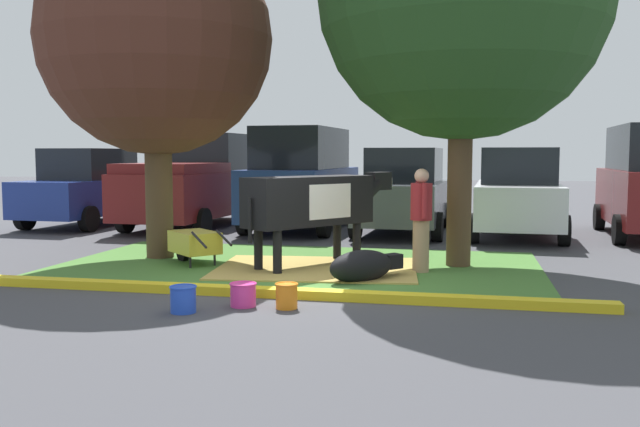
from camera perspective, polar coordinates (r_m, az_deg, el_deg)
ground_plane at (r=9.96m, az=-1.98°, el=-5.91°), size 80.00×80.00×0.00m
grass_island at (r=11.51m, az=-1.91°, el=-4.37°), size 7.99×4.63×0.02m
curb_yellow at (r=9.17m, az=-5.66°, el=-6.51°), size 9.19×0.24×0.12m
hay_bedding at (r=11.11m, az=-0.32°, el=-4.63°), size 3.44×2.73×0.04m
shade_tree_left at (r=12.74m, az=-13.55°, el=13.91°), size 4.11×4.11×5.96m
cow_holstein at (r=11.28m, az=-0.50°, el=1.03°), size 2.17×2.74×1.56m
calf_lying at (r=10.07m, az=3.61°, el=-4.41°), size 1.12×1.18×0.48m
person_handler at (r=10.86m, az=8.45°, el=-0.30°), size 0.34×0.51×1.65m
wheelbarrow at (r=11.74m, az=-10.47°, el=-2.41°), size 1.37×1.33×0.63m
bucket_blue at (r=8.34m, az=-11.36°, el=-6.98°), size 0.33×0.33×0.32m
bucket_pink at (r=8.56m, az=-6.44°, el=-6.70°), size 0.34×0.34×0.29m
bucket_orange at (r=8.40m, az=-2.80°, el=-6.84°), size 0.29×0.29×0.31m
sedan_blue at (r=18.98m, az=-18.69°, el=2.03°), size 2.18×4.48×2.02m
pickup_truck_maroon at (r=18.02m, az=-10.28°, el=2.48°), size 2.41×5.49×2.42m
suv_black at (r=16.92m, az=-1.51°, el=2.93°), size 2.29×4.68×2.52m
sedan_red at (r=16.34m, az=7.11°, el=1.82°), size 2.18×4.48×2.02m
hatchback_white at (r=16.12m, az=16.18°, el=1.61°), size 2.18×4.48×2.02m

